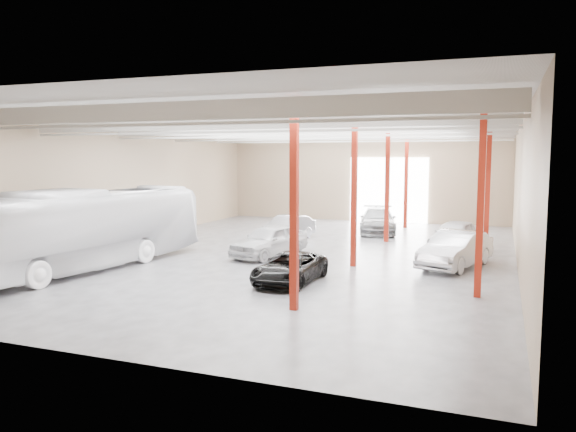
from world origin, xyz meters
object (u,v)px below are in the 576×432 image
Objects in this scene: car_row_c at (378,220)px; car_right_far at (455,235)px; car_row_b at (287,228)px; coach_bus at (82,230)px; car_right_near at (456,249)px; black_sedan at (290,268)px; car_row_a at (269,241)px.

car_right_far is (5.37, -5.12, -0.02)m from car_row_c.
car_right_far reaches higher than car_row_b.
car_row_c is (9.98, 16.90, -1.01)m from coach_bus.
black_sedan is at bearing -119.44° from car_right_near.
car_row_b is at bearing 117.00° from car_row_a.
car_right_near reaches higher than car_right_far.
car_row_b is at bearing -143.05° from car_row_c.
car_row_a is 11.29m from car_row_c.
coach_bus is at bearing -139.83° from car_right_near.
car_row_c is (0.27, 15.98, 0.22)m from black_sedan.
car_right_near reaches higher than car_row_c.
black_sedan is (9.71, 0.92, -1.23)m from coach_bus.
coach_bus is at bearing -121.74° from car_row_a.
car_row_b is 0.96× the size of car_right_far.
car_right_near is (6.07, 5.66, 0.23)m from black_sedan.
coach_bus reaches higher than car_right_far.
car_right_far is at bearing 48.43° from car_row_a.
coach_bus is 19.65m from car_row_c.
car_row_c is at bearing 58.77° from car_row_b.
car_right_near is at bearing 18.36° from car_row_a.
car_row_a is at bearing -133.65° from car_right_far.
car_right_far is (15.35, 11.78, -1.04)m from coach_bus.
car_row_b is 9.87m from car_right_far.
coach_bus is 9.83m from black_sedan.
car_right_near is at bearing -71.88° from car_right_far.
car_row_a is at bearing 49.45° from coach_bus.
coach_bus is 9.07m from car_row_a.
coach_bus is at bearing -172.46° from black_sedan.
car_row_b is (-1.14, 5.58, -0.07)m from car_row_a.
car_row_b is 6.88m from car_row_c.
car_row_b is (5.48, 11.70, -1.09)m from coach_bus.
car_row_b is 0.79× the size of car_row_c.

